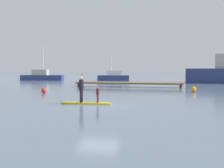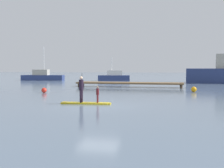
% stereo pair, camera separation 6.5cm
% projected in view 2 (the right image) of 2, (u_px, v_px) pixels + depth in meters
% --- Properties ---
extents(ground_plane, '(240.00, 240.00, 0.00)m').
position_uv_depth(ground_plane, '(99.00, 106.00, 17.18)').
color(ground_plane, slate).
extents(paddleboard_near, '(3.30, 0.78, 0.10)m').
position_uv_depth(paddleboard_near, '(86.00, 103.00, 18.23)').
color(paddleboard_near, gold).
rests_on(paddleboard_near, ground).
extents(paddler_adult, '(0.32, 0.53, 1.88)m').
position_uv_depth(paddler_adult, '(81.00, 87.00, 18.22)').
color(paddler_adult, black).
rests_on(paddler_adult, paddleboard_near).
extents(paddler_child_solo, '(0.20, 0.38, 1.12)m').
position_uv_depth(paddler_child_solo, '(98.00, 94.00, 18.08)').
color(paddler_child_solo, '#4C1419').
rests_on(paddler_child_solo, paddleboard_near).
extents(fishing_boat_green_midground, '(5.88, 2.83, 4.37)m').
position_uv_depth(fishing_boat_green_midground, '(114.00, 77.00, 50.78)').
color(fishing_boat_green_midground, navy).
rests_on(fishing_boat_green_midground, ground).
extents(motor_boat_small_navy, '(7.98, 3.22, 6.24)m').
position_uv_depth(motor_boat_small_navy, '(43.00, 76.00, 52.23)').
color(motor_boat_small_navy, navy).
rests_on(motor_boat_small_navy, ground).
extents(floating_dock, '(12.90, 2.24, 0.58)m').
position_uv_depth(floating_dock, '(129.00, 83.00, 33.97)').
color(floating_dock, brown).
rests_on(floating_dock, ground).
extents(mooring_buoy_near, '(0.53, 0.53, 0.53)m').
position_uv_depth(mooring_buoy_near, '(194.00, 89.00, 27.05)').
color(mooring_buoy_near, orange).
rests_on(mooring_buoy_near, ground).
extents(mooring_buoy_mid, '(0.49, 0.49, 0.49)m').
position_uv_depth(mooring_buoy_mid, '(44.00, 90.00, 26.22)').
color(mooring_buoy_mid, red).
rests_on(mooring_buoy_mid, ground).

